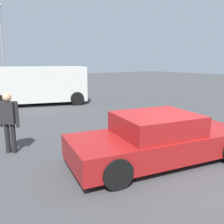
{
  "coord_description": "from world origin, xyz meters",
  "views": [
    {
      "loc": [
        -4.52,
        -3.67,
        2.45
      ],
      "look_at": [
        -0.25,
        2.21,
        0.9
      ],
      "focal_mm": 38.12,
      "sensor_mm": 36.0,
      "label": 1
    }
  ],
  "objects_px": {
    "sedan_foreground": "(158,139)",
    "light_post_near": "(1,33)",
    "van_white": "(39,84)"
  },
  "relations": [
    {
      "from": "sedan_foreground",
      "to": "light_post_near",
      "type": "relative_size",
      "value": 0.68
    },
    {
      "from": "van_white",
      "to": "sedan_foreground",
      "type": "bearing_deg",
      "value": -73.58
    },
    {
      "from": "van_white",
      "to": "light_post_near",
      "type": "distance_m",
      "value": 8.44
    },
    {
      "from": "van_white",
      "to": "light_post_near",
      "type": "relative_size",
      "value": 0.81
    },
    {
      "from": "sedan_foreground",
      "to": "light_post_near",
      "type": "xyz_separation_m",
      "value": [
        0.25,
        17.32,
        4.11
      ]
    },
    {
      "from": "van_white",
      "to": "light_post_near",
      "type": "xyz_separation_m",
      "value": [
        -0.16,
        7.67,
        3.5
      ]
    },
    {
      "from": "sedan_foreground",
      "to": "light_post_near",
      "type": "distance_m",
      "value": 17.8
    },
    {
      "from": "sedan_foreground",
      "to": "van_white",
      "type": "relative_size",
      "value": 0.85
    },
    {
      "from": "van_white",
      "to": "light_post_near",
      "type": "height_order",
      "value": "light_post_near"
    },
    {
      "from": "sedan_foreground",
      "to": "light_post_near",
      "type": "bearing_deg",
      "value": 101.05
    }
  ]
}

